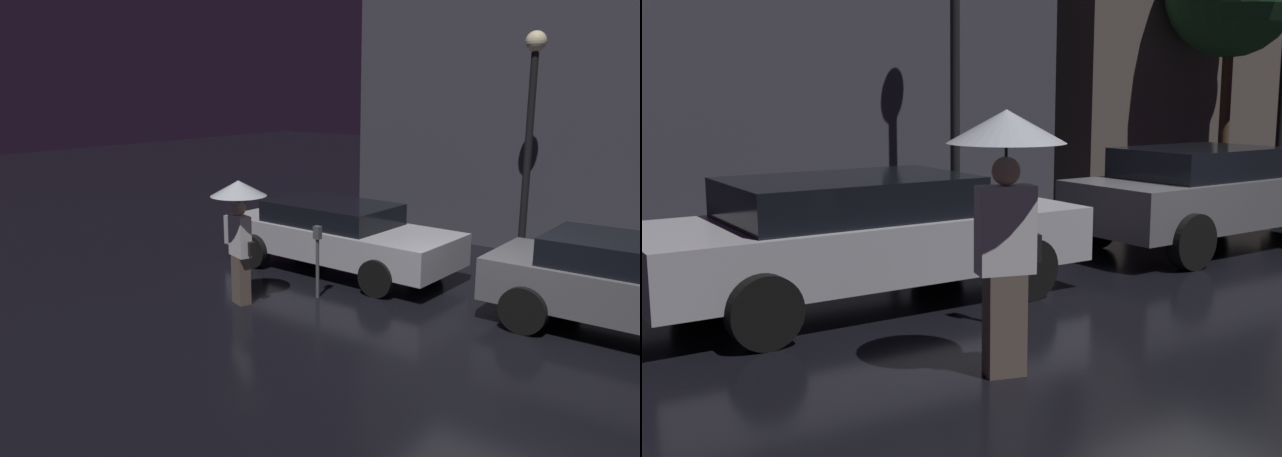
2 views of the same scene
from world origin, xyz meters
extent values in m
plane|color=black|center=(0.00, 0.00, 0.00)|extent=(60.00, 60.00, 0.00)
cube|color=#3D3D47|center=(-1.78, 6.50, 3.69)|extent=(7.57, 3.00, 7.39)
cube|color=#B7B7BF|center=(-3.63, 1.49, 0.63)|extent=(4.74, 1.89, 0.59)
cube|color=black|center=(-3.81, 1.49, 1.13)|extent=(2.48, 1.62, 0.41)
cylinder|color=black|center=(-2.17, 2.38, 0.33)|extent=(0.66, 0.22, 0.66)
cylinder|color=black|center=(-2.17, 0.61, 0.33)|extent=(0.66, 0.22, 0.66)
cylinder|color=black|center=(-5.08, 2.38, 0.33)|extent=(0.66, 0.22, 0.66)
cylinder|color=black|center=(-5.08, 0.61, 0.33)|extent=(0.66, 0.22, 0.66)
cube|color=slate|center=(1.65, 1.40, 0.68)|extent=(4.05, 1.70, 0.66)
cube|color=black|center=(1.49, 1.40, 1.21)|extent=(2.11, 1.49, 0.41)
cylinder|color=black|center=(0.40, 2.24, 0.35)|extent=(0.71, 0.22, 0.71)
cylinder|color=black|center=(0.40, 0.56, 0.35)|extent=(0.71, 0.22, 0.71)
cube|color=#66564C|center=(-3.77, -1.06, 0.41)|extent=(0.35, 0.29, 0.82)
cube|color=white|center=(-3.77, -1.06, 1.16)|extent=(0.48, 0.33, 0.68)
sphere|color=tan|center=(-3.77, -1.06, 1.61)|extent=(0.22, 0.22, 0.22)
cylinder|color=black|center=(-3.77, -1.06, 1.42)|extent=(0.02, 0.02, 0.80)
cone|color=silver|center=(-3.77, -1.06, 1.94)|extent=(0.91, 0.91, 0.25)
cube|color=black|center=(-3.52, -1.06, 0.99)|extent=(0.18, 0.14, 0.22)
cylinder|color=#4C5154|center=(-2.94, -0.06, 0.52)|extent=(0.06, 0.06, 1.03)
cube|color=#4C5154|center=(-2.94, -0.06, 1.14)|extent=(0.12, 0.10, 0.22)
cylinder|color=black|center=(-0.89, 3.87, 2.08)|extent=(0.14, 0.14, 4.15)
sphere|color=#F9EAB7|center=(-0.89, 3.87, 4.35)|extent=(0.39, 0.39, 0.39)
camera|label=1|loc=(3.35, -8.03, 3.54)|focal=35.00mm
camera|label=2|loc=(-7.45, -5.82, 2.22)|focal=45.00mm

